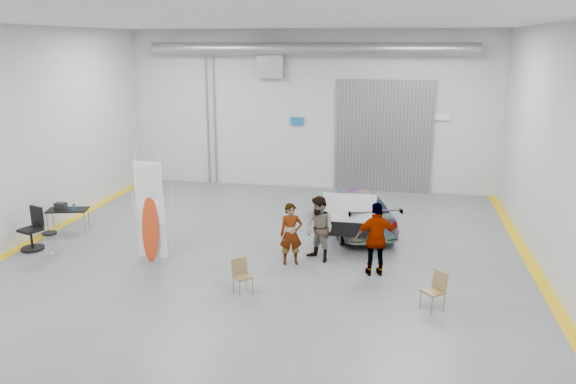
% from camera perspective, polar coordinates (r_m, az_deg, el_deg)
% --- Properties ---
extents(ground, '(16.00, 16.00, 0.00)m').
position_cam_1_polar(ground, '(14.65, -2.72, -7.24)').
color(ground, '#5A5E62').
rests_on(ground, ground).
extents(room_shell, '(14.02, 16.18, 6.01)m').
position_cam_1_polar(room_shell, '(15.74, -0.10, 9.68)').
color(room_shell, '#BABDBF').
rests_on(room_shell, ground).
extents(sedan_car, '(3.18, 4.62, 1.24)m').
position_cam_1_polar(sedan_car, '(17.18, 6.67, -1.73)').
color(sedan_car, white).
rests_on(sedan_car, ground).
extents(person_a, '(0.68, 0.55, 1.61)m').
position_cam_1_polar(person_a, '(14.33, 0.31, -4.29)').
color(person_a, '#7F6245').
rests_on(person_a, ground).
extents(person_b, '(1.06, 1.01, 1.72)m').
position_cam_1_polar(person_b, '(14.54, 3.22, -3.79)').
color(person_b, teal).
rests_on(person_b, ground).
extents(person_c, '(1.14, 0.66, 1.84)m').
position_cam_1_polar(person_c, '(13.79, 8.99, -4.75)').
color(person_c, '#9F6035').
rests_on(person_c, ground).
extents(surfboard_display, '(0.79, 0.24, 2.80)m').
position_cam_1_polar(surfboard_display, '(14.84, -13.78, -2.71)').
color(surfboard_display, white).
rests_on(surfboard_display, ground).
extents(folding_chair_near, '(0.52, 0.59, 0.79)m').
position_cam_1_polar(folding_chair_near, '(12.93, -4.58, -9.21)').
color(folding_chair_near, olive).
rests_on(folding_chair_near, ground).
extents(folding_chair_far, '(0.56, 0.64, 0.85)m').
position_cam_1_polar(folding_chair_far, '(12.51, 14.45, -10.45)').
color(folding_chair_far, olive).
rests_on(folding_chair_far, ground).
extents(shop_stool, '(0.39, 0.39, 0.76)m').
position_cam_1_polar(shop_stool, '(15.99, -22.93, -5.07)').
color(shop_stool, black).
rests_on(shop_stool, ground).
extents(work_table, '(1.27, 0.86, 0.94)m').
position_cam_1_polar(work_table, '(17.94, -21.65, -1.63)').
color(work_table, gray).
rests_on(work_table, ground).
extents(office_chair, '(0.65, 0.69, 1.17)m').
position_cam_1_polar(office_chair, '(16.95, -24.53, -3.65)').
color(office_chair, black).
rests_on(office_chair, ground).
extents(trunk_lid, '(1.45, 0.88, 0.04)m').
position_cam_1_polar(trunk_lid, '(15.19, 6.16, -1.44)').
color(trunk_lid, silver).
rests_on(trunk_lid, sedan_car).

